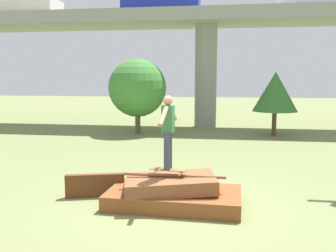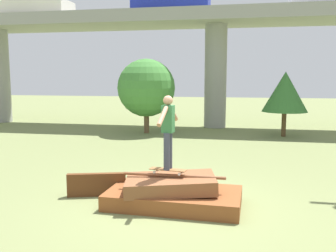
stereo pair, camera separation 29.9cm
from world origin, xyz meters
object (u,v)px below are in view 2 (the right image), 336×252
at_px(car_on_overpass_far_right, 33,6).
at_px(tree_behind_right, 285,92).
at_px(skateboard, 168,170).
at_px(tree_behind_left, 146,88).
at_px(skater, 168,128).
at_px(car_on_overpass_right, 170,1).

xyz_separation_m(car_on_overpass_far_right, tree_behind_right, (12.78, -2.11, -4.37)).
xyz_separation_m(skateboard, tree_behind_left, (-2.80, 9.29, 1.34)).
bearing_deg(skater, tree_behind_right, 71.08).
bearing_deg(skateboard, car_on_overpass_far_right, 129.48).
distance_m(tree_behind_left, tree_behind_right, 6.04).
relative_size(skateboard, car_on_overpass_right, 0.20).
distance_m(skateboard, tree_behind_left, 9.79).
distance_m(car_on_overpass_far_right, tree_behind_right, 13.67).
bearing_deg(car_on_overpass_right, skateboard, -79.56).
xyz_separation_m(car_on_overpass_right, car_on_overpass_far_right, (-7.35, -0.26, -0.03)).
xyz_separation_m(skater, tree_behind_left, (-2.80, 9.29, 0.49)).
xyz_separation_m(skater, car_on_overpass_right, (-2.18, 11.83, 4.75)).
bearing_deg(skateboard, car_on_overpass_right, 100.44).
bearing_deg(tree_behind_right, skateboard, -108.92).
bearing_deg(tree_behind_left, skateboard, -73.24).
distance_m(skater, car_on_overpass_right, 12.93).
xyz_separation_m(car_on_overpass_far_right, tree_behind_left, (6.73, -2.28, -4.23)).
height_order(car_on_overpass_far_right, tree_behind_right, car_on_overpass_far_right).
xyz_separation_m(tree_behind_left, tree_behind_right, (6.04, 0.18, -0.14)).
bearing_deg(skateboard, tree_behind_right, 71.08).
height_order(car_on_overpass_right, car_on_overpass_far_right, car_on_overpass_right).
distance_m(car_on_overpass_right, car_on_overpass_far_right, 7.36).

